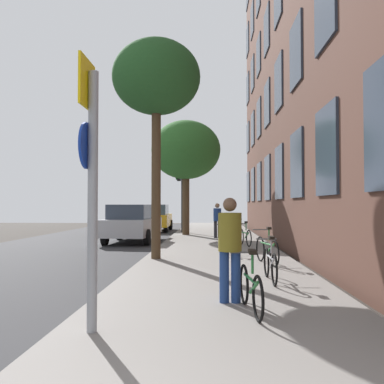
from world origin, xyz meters
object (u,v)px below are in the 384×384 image
(pedestrian_0, at_px, (230,242))
(pedestrian_1, at_px, (217,218))
(bicycle_0, at_px, (251,288))
(car_1, at_px, (155,217))
(tree_near, at_px, (156,79))
(bicycle_2, at_px, (267,249))
(bicycle_5, at_px, (239,231))
(sign_post, at_px, (91,173))
(traffic_light, at_px, (180,186))
(bicycle_3, at_px, (222,241))
(bicycle_4, at_px, (245,236))
(bicycle_1, at_px, (270,264))
(car_0, at_px, (132,223))
(tree_far, at_px, (186,150))

(pedestrian_0, relative_size, pedestrian_1, 1.03)
(bicycle_0, height_order, pedestrian_0, pedestrian_0)
(car_1, bearing_deg, pedestrian_0, -79.13)
(tree_near, bearing_deg, pedestrian_1, 75.85)
(bicycle_2, xyz_separation_m, car_1, (-4.79, 14.82, 0.35))
(bicycle_2, distance_m, bicycle_5, 7.20)
(bicycle_5, xyz_separation_m, pedestrian_1, (-0.89, 1.08, 0.51))
(sign_post, distance_m, traffic_light, 18.01)
(tree_near, bearing_deg, bicycle_3, 36.92)
(sign_post, relative_size, bicycle_5, 1.84)
(sign_post, relative_size, car_1, 0.74)
(sign_post, height_order, bicycle_3, sign_post)
(tree_near, xyz_separation_m, car_1, (-1.83, 13.85, -4.33))
(tree_near, distance_m, bicycle_4, 6.68)
(bicycle_2, bearing_deg, traffic_light, 104.12)
(bicycle_1, bearing_deg, bicycle_5, 89.81)
(bicycle_3, bearing_deg, tree_near, -143.08)
(bicycle_3, height_order, pedestrian_0, pedestrian_0)
(pedestrian_1, bearing_deg, bicycle_2, -82.31)
(bicycle_3, xyz_separation_m, car_1, (-3.73, 12.42, 0.34))
(bicycle_3, xyz_separation_m, car_0, (-3.74, 4.79, 0.34))
(bicycle_0, relative_size, bicycle_3, 0.94)
(pedestrian_0, bearing_deg, bicycle_1, 64.30)
(traffic_light, height_order, bicycle_4, traffic_light)
(bicycle_4, bearing_deg, bicycle_2, -88.06)
(sign_post, distance_m, bicycle_5, 13.34)
(bicycle_3, bearing_deg, car_1, 106.72)
(sign_post, xyz_separation_m, tree_far, (0.21, 16.09, 2.36))
(bicycle_1, height_order, bicycle_3, bicycle_3)
(traffic_light, xyz_separation_m, pedestrian_1, (1.95, -3.93, -1.61))
(bicycle_1, relative_size, bicycle_2, 0.94)
(bicycle_2, height_order, bicycle_4, bicycle_2)
(tree_far, relative_size, car_0, 1.32)
(car_1, bearing_deg, bicycle_4, -65.21)
(bicycle_1, distance_m, car_0, 10.62)
(tree_far, bearing_deg, bicycle_0, -83.26)
(pedestrian_1, xyz_separation_m, car_0, (-3.68, -1.09, -0.17))
(bicycle_1, relative_size, car_0, 0.37)
(sign_post, xyz_separation_m, tree_near, (-0.09, 6.76, 3.17))
(tree_near, height_order, car_0, tree_near)
(traffic_light, relative_size, tree_near, 0.59)
(sign_post, bearing_deg, tree_far, 89.26)
(tree_far, height_order, car_1, tree_far)
(pedestrian_0, bearing_deg, tree_near, 109.34)
(bicycle_1, xyz_separation_m, car_0, (-4.54, 9.59, 0.37))
(tree_near, xyz_separation_m, bicycle_5, (2.73, 6.23, -4.67))
(tree_far, distance_m, bicycle_0, 15.71)
(bicycle_4, bearing_deg, bicycle_1, -90.78)
(car_1, bearing_deg, car_0, -90.07)
(bicycle_1, xyz_separation_m, pedestrian_0, (-0.88, -1.82, 0.57))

